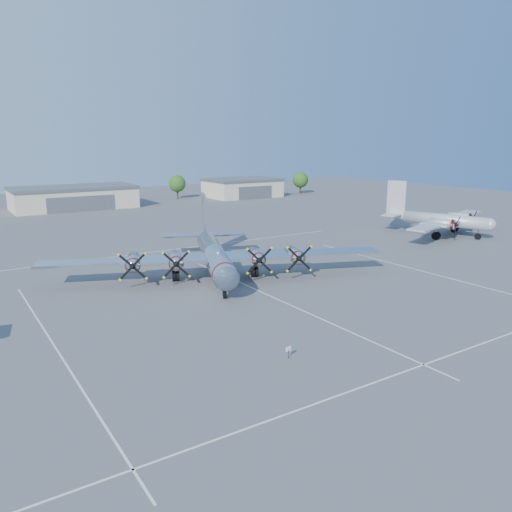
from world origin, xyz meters
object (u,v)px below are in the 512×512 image
hangar_east (242,188)px  info_placard (288,350)px  twin_engine_east (439,235)px  hangar_center (74,197)px  main_bomber_b29 (214,275)px  tree_far_east (300,180)px  tree_east (177,184)px

hangar_east → info_placard: size_ratio=21.46×
twin_engine_east → hangar_center: bearing=104.8°
main_bomber_b29 → hangar_center: bearing=110.8°
twin_engine_east → tree_far_east: bearing=54.0°
hangar_east → twin_engine_east: (-3.20, -71.04, -2.71)m
tree_far_east → main_bomber_b29: (-68.99, -71.48, -4.22)m
tree_east → info_placard: bearing=-110.0°
hangar_center → twin_engine_east: 84.03m
tree_far_east → main_bomber_b29: 99.43m
hangar_center → twin_engine_east: (44.80, -71.04, -2.71)m
hangar_center → main_bomber_b29: hangar_center is taller
hangar_east → main_bomber_b29: (-48.99, -73.44, -2.71)m
hangar_east → main_bomber_b29: size_ratio=0.52×
main_bomber_b29 → tree_far_east: bearing=67.6°
hangar_center → main_bomber_b29: size_ratio=0.72×
main_bomber_b29 → info_placard: bearing=-83.9°
tree_east → twin_engine_east: size_ratio=0.23×
twin_engine_east → info_placard: (-52.48, -26.63, 0.68)m
hangar_center → twin_engine_east: hangar_center is taller
tree_east → tree_far_east: bearing=-11.9°
hangar_center → main_bomber_b29: 73.50m
tree_east → twin_engine_east: 78.60m
info_placard → tree_east: bearing=64.9°
twin_engine_east → info_placard: twin_engine_east is taller
twin_engine_east → main_bomber_b29: bearing=165.6°
hangar_east → info_placard: 112.45m
tree_east → twin_engine_east: tree_east is taller
hangar_center → tree_east: (30.00, 6.04, 1.51)m
hangar_east → twin_engine_east: size_ratio=0.72×
tree_east → main_bomber_b29: size_ratio=0.17×
hangar_center → tree_east: tree_east is taller
hangar_east → main_bomber_b29: bearing=-123.7°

